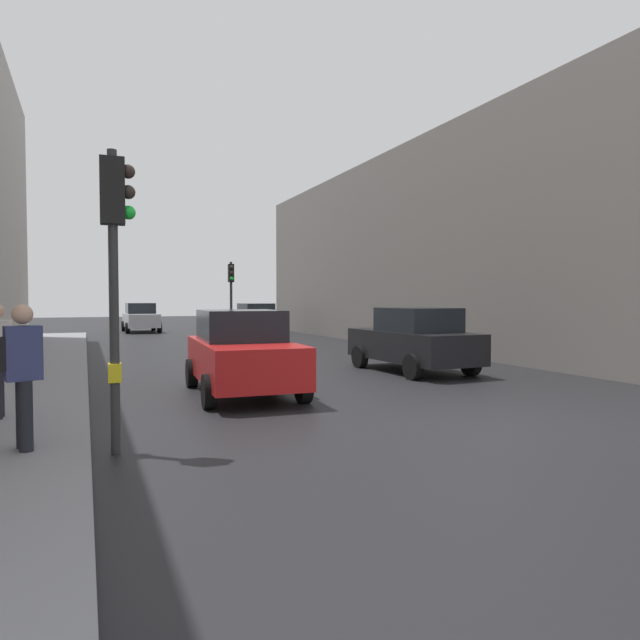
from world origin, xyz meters
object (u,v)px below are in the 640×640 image
Objects in this scene: car_white_compact at (255,319)px; car_dark_suv at (414,340)px; pedestrian_with_grey_backpack at (19,368)px; traffic_light_near_left at (115,246)px; car_red_sedan at (242,352)px; traffic_light_far_median at (231,287)px; car_silver_hatchback at (141,318)px.

car_dark_suv is (-0.52, -17.28, 0.00)m from car_white_compact.
traffic_light_near_left is at bearing -0.64° from pedestrian_with_grey_backpack.
pedestrian_with_grey_backpack is at bearing -134.73° from car_red_sedan.
traffic_light_far_median reaches higher than car_silver_hatchback.
car_silver_hatchback is (-5.16, 22.48, 0.00)m from car_dark_suv.
car_silver_hatchback is (0.10, 24.15, 0.00)m from car_red_sedan.
traffic_light_near_left is 0.92× the size of car_silver_hatchback.
traffic_light_far_median reaches higher than car_red_sedan.
traffic_light_far_median is 10.55m from car_silver_hatchback.
car_white_compact is 7.70m from car_silver_hatchback.
traffic_light_far_median is at bearing 68.66° from pedestrian_with_grey_backpack.
pedestrian_with_grey_backpack is at bearing -97.90° from car_silver_hatchback.
traffic_light_near_left is 28.17m from car_silver_hatchback.
pedestrian_with_grey_backpack is (-9.56, -22.76, 0.29)m from car_white_compact.
traffic_light_near_left is 24.35m from car_white_compact.
car_red_sedan and car_white_compact have the same top height.
car_red_sedan is 2.43× the size of pedestrian_with_grey_backpack.
car_silver_hatchback is 2.39× the size of pedestrian_with_grey_backpack.
traffic_light_near_left reaches higher than car_silver_hatchback.
car_red_sedan is at bearing -90.24° from car_silver_hatchback.
car_white_compact and car_dark_suv have the same top height.
car_white_compact is (2.51, 4.71, -1.70)m from traffic_light_far_median.
pedestrian_with_grey_backpack is (-7.05, -18.05, -1.41)m from traffic_light_far_median.
pedestrian_with_grey_backpack is (-3.78, -3.81, 0.29)m from car_red_sedan.
car_red_sedan is at bearing -102.95° from traffic_light_far_median.
pedestrian_with_grey_backpack is (-3.88, -27.96, 0.29)m from car_silver_hatchback.
car_white_compact is (8.45, 22.77, -1.80)m from traffic_light_near_left.
car_white_compact is 24.68m from pedestrian_with_grey_backpack.
car_white_compact is at bearing -42.49° from car_silver_hatchback.
car_red_sedan and car_dark_suv have the same top height.
car_dark_suv is at bearing 34.71° from traffic_light_near_left.
pedestrian_with_grey_backpack reaches higher than car_white_compact.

